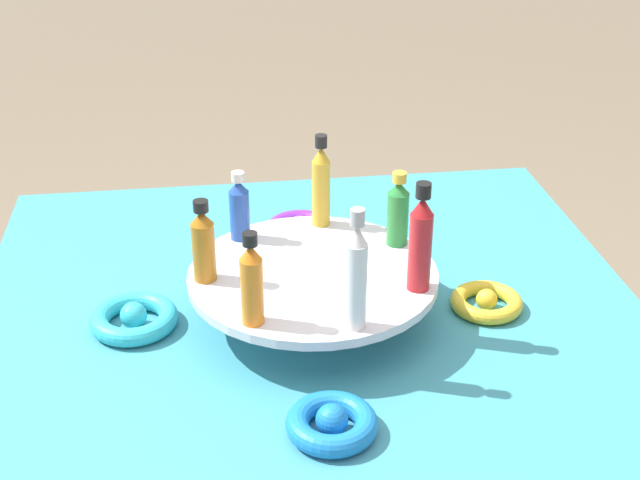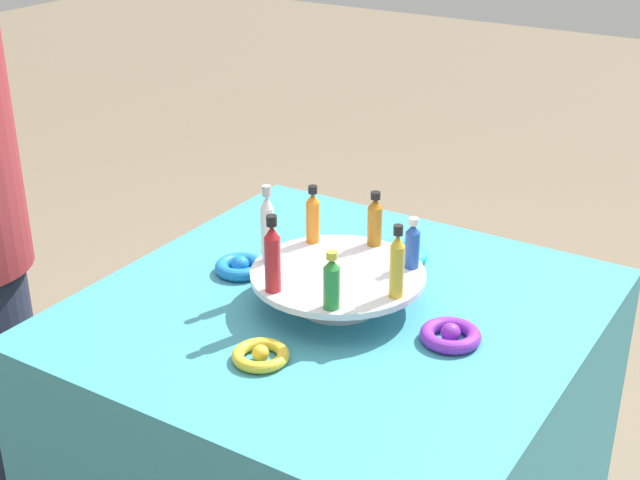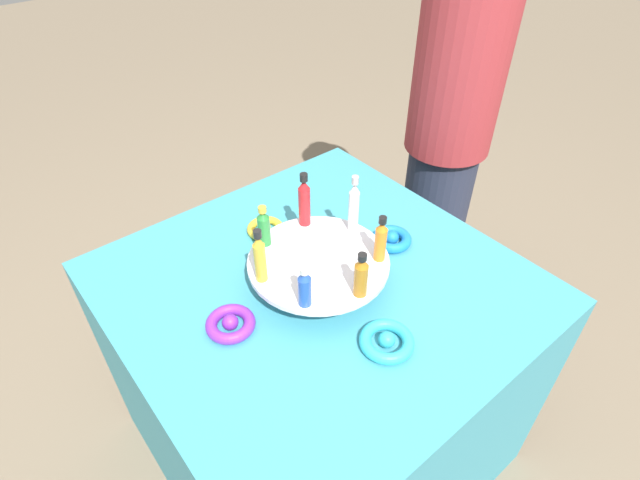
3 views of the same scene
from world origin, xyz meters
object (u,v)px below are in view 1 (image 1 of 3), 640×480
object	(u,v)px
bottle_blue	(239,208)
bottle_gold	(321,184)
bottle_orange	(252,282)
ribbon_bow_teal	(134,318)
bottle_clear	(356,275)
ribbon_bow_blue	(332,423)
display_stand	(313,284)
bottle_red	(421,241)
bottle_amber	(203,244)
ribbon_bow_purple	(300,229)
ribbon_bow_gold	(486,302)
bottle_green	(398,212)

from	to	relation	value
bottle_blue	bottle_gold	bearing A→B (deg)	103.53
bottle_orange	ribbon_bow_teal	xyz separation A→B (m)	(-0.12, -0.15, -0.11)
bottle_clear	ribbon_bow_blue	distance (m)	0.16
display_stand	bottle_red	size ratio (longest dim) A/B	2.27
display_stand	bottle_blue	size ratio (longest dim) A/B	3.29
bottle_amber	ribbon_bow_purple	xyz separation A→B (m)	(-0.23, 0.14, -0.11)
bottle_gold	ribbon_bow_gold	distance (m)	0.27
bottle_clear	bottle_gold	distance (m)	0.26
bottle_green	bottle_gold	distance (m)	0.12
bottle_clear	bottle_green	bearing A→B (deg)	154.96
bottle_blue	bottle_amber	bearing A→B (deg)	-25.04
bottle_gold	ribbon_bow_blue	distance (m)	0.38
bottle_green	bottle_amber	size ratio (longest dim) A/B	0.96
bottle_blue	bottle_red	bearing A→B (deg)	52.10
bottle_amber	ribbon_bow_teal	distance (m)	0.14
bottle_gold	bottle_red	bearing A→B (deg)	26.39
bottle_orange	bottle_blue	distance (m)	0.21
display_stand	ribbon_bow_purple	size ratio (longest dim) A/B	3.04
bottle_red	bottle_amber	world-z (taller)	bottle_red
bottle_red	bottle_blue	world-z (taller)	bottle_red
display_stand	bottle_amber	world-z (taller)	bottle_amber
bottle_amber	ribbon_bow_teal	size ratio (longest dim) A/B	0.96
display_stand	bottle_clear	xyz separation A→B (m)	(0.13, 0.03, 0.09)
bottle_red	ribbon_bow_purple	xyz separation A→B (m)	(-0.29, -0.11, -0.12)
display_stand	bottle_gold	distance (m)	0.16
bottle_gold	ribbon_bow_purple	bearing A→B (deg)	-169.00
ribbon_bow_gold	ribbon_bow_teal	world-z (taller)	ribbon_bow_teal
bottle_green	bottle_blue	world-z (taller)	bottle_green
ribbon_bow_gold	bottle_red	bearing A→B (deg)	-66.03
ribbon_bow_blue	bottle_blue	bearing A→B (deg)	-167.20
bottle_red	bottle_gold	distance (m)	0.21
ribbon_bow_purple	bottle_gold	bearing A→B (deg)	11.00
bottle_blue	ribbon_bow_gold	size ratio (longest dim) A/B	1.02
ribbon_bow_blue	bottle_amber	bearing A→B (deg)	-151.15
bottle_clear	bottle_blue	xyz separation A→B (m)	(-0.24, -0.12, -0.02)
bottle_clear	bottle_red	size ratio (longest dim) A/B	1.06
bottle_red	bottle_amber	xyz separation A→B (m)	(-0.06, -0.26, -0.01)
bottle_orange	bottle_red	bearing A→B (deg)	103.53
bottle_clear	ribbon_bow_teal	size ratio (longest dim) A/B	1.32
bottle_orange	ribbon_bow_blue	distance (m)	0.18
bottle_amber	ribbon_bow_gold	bearing A→B (deg)	88.74
bottle_green	ribbon_bow_blue	world-z (taller)	bottle_green
display_stand	ribbon_bow_teal	world-z (taller)	display_stand
bottle_green	ribbon_bow_blue	bearing A→B (deg)	-24.28
bottle_red	ribbon_bow_purple	distance (m)	0.33
display_stand	ribbon_bow_blue	xyz separation A→B (m)	(0.23, -0.01, -0.04)
bottle_orange	ribbon_bow_gold	size ratio (longest dim) A/B	1.21
ribbon_bow_blue	ribbon_bow_gold	size ratio (longest dim) A/B	1.05
bottle_amber	ribbon_bow_blue	size ratio (longest dim) A/B	1.08
bottle_blue	ribbon_bow_teal	distance (m)	0.20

